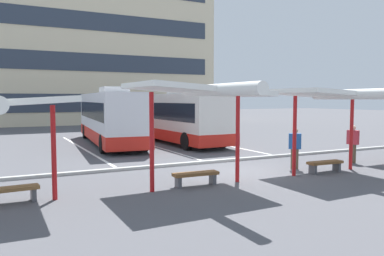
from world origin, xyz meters
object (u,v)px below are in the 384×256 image
Objects in this scene: coach_bus_0 at (110,118)px; waiting_shelter_1 at (201,92)px; bench_0 at (2,192)px; bench_2 at (325,164)px; waiting_shelter_2 at (331,96)px; bench_1 at (196,176)px; coach_bus_1 at (176,118)px; waiting_passenger_1 at (353,141)px; waiting_passenger_0 at (295,145)px.

waiting_shelter_1 is at bearing -92.66° from coach_bus_0.
bench_0 is at bearing 172.63° from waiting_shelter_1.
coach_bus_0 is at bearing 110.27° from bench_2.
waiting_shelter_1 is 0.98× the size of waiting_shelter_2.
waiting_shelter_2 is (11.19, -0.82, 2.62)m from bench_0.
bench_0 is 1.26× the size of bench_2.
bench_2 is at bearing 1.28° from waiting_shelter_1.
coach_bus_0 reaches higher than waiting_shelter_2.
coach_bus_0 is 7.58× the size of bench_1.
coach_bus_1 is 2.17× the size of waiting_shelter_2.
coach_bus_0 is 6.17× the size of bench_0.
bench_0 and bench_2 have the same top height.
waiting_shelter_1 reaches higher than bench_0.
bench_2 is (-0.00, 0.20, -2.64)m from waiting_shelter_2.
coach_bus_1 is at bearing 68.47° from bench_1.
bench_1 is 5.50m from bench_2.
waiting_shelter_1 is at bearing -178.72° from bench_2.
coach_bus_0 is 7.02× the size of waiting_passenger_1.
bench_0 is 0.39× the size of waiting_shelter_1.
coach_bus_0 is 13.04m from bench_1.
bench_1 is 0.93× the size of waiting_passenger_0.
waiting_shelter_1 is 5.54m from waiting_passenger_0.
coach_bus_1 is 5.67× the size of bench_0.
waiting_shelter_2 is (0.79, -12.38, 1.33)m from coach_bus_1.
waiting_passenger_1 is at bearing 0.36° from waiting_passenger_0.
bench_0 is (-10.40, -11.56, -1.29)m from coach_bus_1.
coach_bus_1 is (4.09, -1.03, -0.02)m from coach_bus_0.
bench_1 is (5.70, -0.37, -0.01)m from bench_0.
waiting_passenger_1 is at bearing -57.39° from coach_bus_0.
waiting_shelter_2 is 3.30× the size of bench_2.
coach_bus_1 is 12.27m from bench_2.
waiting_shelter_1 reaches higher than waiting_shelter_2.
coach_bus_1 is 15.61m from bench_0.
bench_1 is 0.31× the size of waiting_shelter_2.
bench_2 is at bearing -86.28° from coach_bus_1.
waiting_shelter_1 is 5.50m from waiting_shelter_2.
waiting_passenger_1 is at bearing 22.00° from bench_2.
bench_1 is 5.09m from waiting_passenger_0.
bench_2 is at bearing -69.73° from coach_bus_0.
waiting_shelter_2 is at bearing -90.00° from bench_2.
waiting_shelter_1 is (-4.71, -12.30, 1.42)m from coach_bus_1.
coach_bus_1 reaches higher than waiting_shelter_2.
waiting_shelter_1 reaches higher than waiting_passenger_1.
waiting_shelter_2 is 3.72m from waiting_passenger_1.
waiting_passenger_0 is (-0.52, 1.33, -2.00)m from waiting_shelter_2.
waiting_passenger_1 is at bearing -71.78° from coach_bus_1.
bench_0 is at bearing -131.99° from coach_bus_1.
bench_1 is at bearing -173.84° from waiting_passenger_1.
waiting_shelter_1 is at bearing -7.37° from bench_0.
waiting_passenger_1 is (14.03, 0.53, 0.63)m from bench_0.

